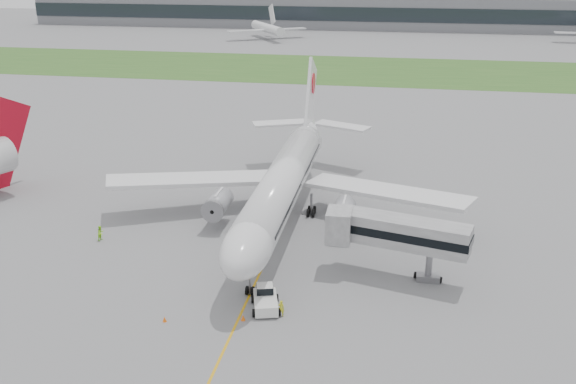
% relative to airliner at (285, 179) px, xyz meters
% --- Properties ---
extents(ground, '(600.00, 600.00, 0.00)m').
position_rel_airliner_xyz_m(ground, '(0.00, -4.87, -5.66)').
color(ground, gray).
rests_on(ground, ground).
extents(apron_markings, '(70.00, 70.00, 0.04)m').
position_rel_airliner_xyz_m(apron_markings, '(0.00, -9.87, -5.66)').
color(apron_markings, gold).
rests_on(apron_markings, ground).
extents(grass_strip, '(600.00, 50.00, 0.02)m').
position_rel_airliner_xyz_m(grass_strip, '(0.00, 115.13, -5.65)').
color(grass_strip, '#2F5C22').
rests_on(grass_strip, ground).
extents(terminal_building, '(320.00, 22.30, 14.00)m').
position_rel_airliner_xyz_m(terminal_building, '(0.00, 225.00, 1.34)').
color(terminal_building, slate).
rests_on(terminal_building, ground).
extents(control_tower, '(12.00, 12.00, 56.00)m').
position_rel_airliner_xyz_m(control_tower, '(-90.00, 227.13, -5.66)').
color(control_tower, slate).
rests_on(control_tower, ground).
extents(airliner, '(48.13, 53.95, 17.88)m').
position_rel_airliner_xyz_m(airliner, '(0.00, 0.00, 0.00)').
color(airliner, silver).
rests_on(airliner, ground).
extents(pushback_tug, '(3.56, 4.48, 2.06)m').
position_rel_airliner_xyz_m(pushback_tug, '(2.11, -22.09, -4.71)').
color(pushback_tug, silver).
rests_on(pushback_tug, ground).
extents(jet_bridge, '(15.45, 6.65, 7.06)m').
position_rel_airliner_xyz_m(jet_bridge, '(14.06, -13.25, -0.44)').
color(jet_bridge, '#B0B0B3').
rests_on(jet_bridge, ground).
extents(safety_cone_left, '(0.40, 0.40, 0.55)m').
position_rel_airliner_xyz_m(safety_cone_left, '(-6.83, -26.34, -5.39)').
color(safety_cone_left, '#F4600C').
rests_on(safety_cone_left, ground).
extents(safety_cone_right, '(0.43, 0.43, 0.59)m').
position_rel_airliner_xyz_m(safety_cone_right, '(0.50, -24.80, -5.37)').
color(safety_cone_right, '#F4600C').
rests_on(safety_cone_right, ground).
extents(ground_crew_near, '(0.64, 0.44, 1.70)m').
position_rel_airliner_xyz_m(ground_crew_near, '(3.94, -23.36, -4.81)').
color(ground_crew_near, gold).
rests_on(ground_crew_near, ground).
extents(ground_crew_far, '(0.92, 1.06, 1.88)m').
position_rel_airliner_xyz_m(ground_crew_far, '(-20.95, -10.17, -4.72)').
color(ground_crew_far, '#A6FC2A').
rests_on(ground_crew_far, ground).
extents(distant_aircraft_left, '(42.73, 41.53, 12.41)m').
position_rel_airliner_xyz_m(distant_aircraft_left, '(-40.10, 179.41, -5.66)').
color(distant_aircraft_left, silver).
rests_on(distant_aircraft_left, ground).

